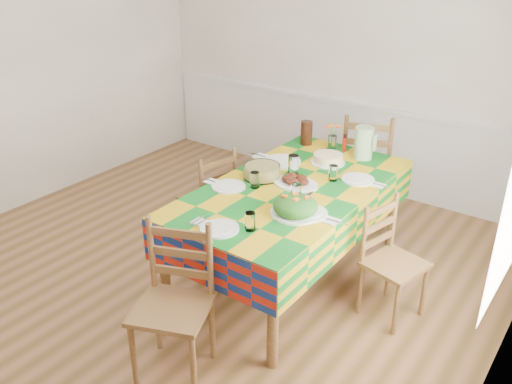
# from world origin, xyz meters

# --- Properties ---
(room) EXTENTS (4.58, 5.08, 2.78)m
(room) POSITION_xyz_m (0.00, 0.00, 1.35)
(room) COLOR brown
(room) RESTS_ON ground
(wainscot) EXTENTS (4.41, 0.06, 0.92)m
(wainscot) POSITION_xyz_m (0.00, 2.48, 0.49)
(wainscot) COLOR silver
(wainscot) RESTS_ON room
(dining_table) EXTENTS (1.10, 2.04, 0.79)m
(dining_table) POSITION_xyz_m (0.64, 0.57, 0.71)
(dining_table) COLOR brown
(dining_table) RESTS_ON room
(setting_near_head) EXTENTS (0.41, 0.28, 0.12)m
(setting_near_head) POSITION_xyz_m (0.67, -0.22, 0.82)
(setting_near_head) COLOR white
(setting_near_head) RESTS_ON dining_table
(setting_left_near) EXTENTS (0.46, 0.28, 0.12)m
(setting_left_near) POSITION_xyz_m (0.32, 0.32, 0.82)
(setting_left_near) COLOR white
(setting_left_near) RESTS_ON dining_table
(setting_left_far) EXTENTS (0.58, 0.34, 0.15)m
(setting_left_far) POSITION_xyz_m (0.39, 0.86, 0.83)
(setting_left_far) COLOR white
(setting_left_far) RESTS_ON dining_table
(setting_right_near) EXTENTS (0.51, 0.29, 0.13)m
(setting_right_near) POSITION_xyz_m (0.91, 0.30, 0.82)
(setting_right_near) COLOR white
(setting_right_near) RESTS_ON dining_table
(setting_right_far) EXTENTS (0.48, 0.27, 0.12)m
(setting_right_far) POSITION_xyz_m (0.94, 0.92, 0.82)
(setting_right_far) COLOR white
(setting_right_far) RESTS_ON dining_table
(meat_platter) EXTENTS (0.37, 0.26, 0.07)m
(meat_platter) POSITION_xyz_m (0.65, 0.61, 0.82)
(meat_platter) COLOR white
(meat_platter) RESTS_ON dining_table
(salad_platter) EXTENTS (0.34, 0.34, 0.14)m
(salad_platter) POSITION_xyz_m (0.90, 0.20, 0.85)
(salad_platter) COLOR white
(salad_platter) RESTS_ON dining_table
(pasta_bowl) EXTENTS (0.29, 0.29, 0.10)m
(pasta_bowl) POSITION_xyz_m (0.36, 0.57, 0.85)
(pasta_bowl) COLOR white
(pasta_bowl) RESTS_ON dining_table
(cake) EXTENTS (0.28, 0.28, 0.08)m
(cake) POSITION_xyz_m (0.64, 1.13, 0.83)
(cake) COLOR white
(cake) RESTS_ON dining_table
(serving_utensils) EXTENTS (0.16, 0.36, 0.01)m
(serving_utensils) POSITION_xyz_m (0.80, 0.45, 0.80)
(serving_utensils) COLOR black
(serving_utensils) RESTS_ON dining_table
(flower_vase) EXTENTS (0.15, 0.12, 0.24)m
(flower_vase) POSITION_xyz_m (0.51, 1.43, 0.89)
(flower_vase) COLOR white
(flower_vase) RESTS_ON dining_table
(hot_sauce) EXTENTS (0.04, 0.04, 0.15)m
(hot_sauce) POSITION_xyz_m (0.62, 1.45, 0.87)
(hot_sauce) COLOR red
(hot_sauce) RESTS_ON dining_table
(green_pitcher) EXTENTS (0.16, 0.16, 0.27)m
(green_pitcher) POSITION_xyz_m (0.82, 1.40, 0.93)
(green_pitcher) COLOR #9DC78D
(green_pitcher) RESTS_ON dining_table
(tea_pitcher) EXTENTS (0.11, 0.11, 0.21)m
(tea_pitcher) POSITION_xyz_m (0.26, 1.41, 0.90)
(tea_pitcher) COLOR black
(tea_pitcher) RESTS_ON dining_table
(name_card) EXTENTS (0.09, 0.03, 0.02)m
(name_card) POSITION_xyz_m (0.64, -0.43, 0.80)
(name_card) COLOR white
(name_card) RESTS_ON dining_table
(chair_near) EXTENTS (0.56, 0.55, 0.99)m
(chair_near) POSITION_xyz_m (0.62, -0.71, 0.49)
(chair_near) COLOR brown
(chair_near) RESTS_ON room
(chair_far) EXTENTS (0.59, 0.58, 1.05)m
(chair_far) POSITION_xyz_m (0.66, 1.86, 0.52)
(chair_far) COLOR brown
(chair_far) RESTS_ON room
(chair_left) EXTENTS (0.46, 0.48, 0.91)m
(chair_left) POSITION_xyz_m (-0.18, 0.56, 0.45)
(chair_left) COLOR brown
(chair_left) RESTS_ON room
(chair_right) EXTENTS (0.45, 0.46, 0.87)m
(chair_right) POSITION_xyz_m (1.46, 0.58, 0.43)
(chair_right) COLOR brown
(chair_right) RESTS_ON room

